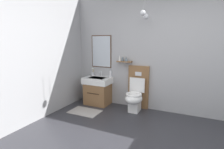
% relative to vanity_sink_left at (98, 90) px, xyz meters
% --- Properties ---
extents(wall_back, '(5.18, 0.58, 2.67)m').
position_rel_vanity_sink_left_xyz_m(wall_back, '(1.85, 0.27, 0.98)').
color(wall_back, '#A8A8AA').
rests_on(wall_back, ground).
extents(wall_left, '(0.12, 4.17, 2.67)m').
position_rel_vanity_sink_left_xyz_m(wall_left, '(-0.67, -1.76, 0.98)').
color(wall_left, '#A8A8AA').
rests_on(wall_left, ground).
extents(bath_mat, '(0.68, 0.44, 0.01)m').
position_rel_vanity_sink_left_xyz_m(bath_mat, '(0.00, -0.60, -0.35)').
color(bath_mat, '#9E9993').
rests_on(bath_mat, ground).
extents(vanity_sink_left, '(0.66, 0.49, 0.67)m').
position_rel_vanity_sink_left_xyz_m(vanity_sink_left, '(0.00, 0.00, 0.00)').
color(vanity_sink_left, brown).
rests_on(vanity_sink_left, ground).
extents(tap_on_left_sink, '(0.03, 0.13, 0.11)m').
position_rel_vanity_sink_left_xyz_m(tap_on_left_sink, '(-0.00, 0.18, 0.39)').
color(tap_on_left_sink, silver).
rests_on(tap_on_left_sink, vanity_sink_left).
extents(toilet, '(0.48, 0.62, 1.00)m').
position_rel_vanity_sink_left_xyz_m(toilet, '(0.99, 0.01, 0.02)').
color(toilet, brown).
rests_on(toilet, ground).
extents(toothbrush_cup, '(0.07, 0.07, 0.20)m').
position_rel_vanity_sink_left_xyz_m(toothbrush_cup, '(-0.25, 0.17, 0.38)').
color(toothbrush_cup, silver).
rests_on(toothbrush_cup, vanity_sink_left).
extents(soap_dispenser, '(0.06, 0.06, 0.19)m').
position_rel_vanity_sink_left_xyz_m(soap_dispenser, '(0.26, 0.18, 0.40)').
color(soap_dispenser, white).
rests_on(soap_dispenser, vanity_sink_left).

